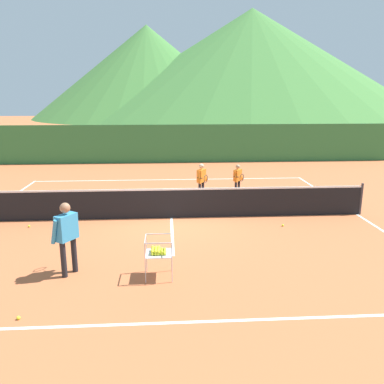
{
  "coord_description": "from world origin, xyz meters",
  "views": [
    {
      "loc": [
        -0.11,
        -12.13,
        3.9
      ],
      "look_at": [
        0.6,
        -1.0,
        1.1
      ],
      "focal_mm": 36.92,
      "sensor_mm": 36.0,
      "label": 1
    }
  ],
  "objects": [
    {
      "name": "ground_plane",
      "position": [
        0.0,
        0.0,
        0.0
      ],
      "size": [
        120.0,
        120.0,
        0.0
      ],
      "primitive_type": "plane",
      "color": "#BC6038"
    },
    {
      "name": "line_baseline_near",
      "position": [
        0.0,
        -6.0,
        0.0
      ],
      "size": [
        12.29,
        0.08,
        0.01
      ],
      "primitive_type": "cube",
      "color": "white",
      "rests_on": "ground"
    },
    {
      "name": "line_baseline_far",
      "position": [
        0.0,
        5.79,
        0.0
      ],
      "size": [
        12.29,
        0.08,
        0.01
      ],
      "primitive_type": "cube",
      "color": "white",
      "rests_on": "ground"
    },
    {
      "name": "line_sideline_east",
      "position": [
        6.14,
        0.0,
        0.0
      ],
      "size": [
        0.08,
        11.79,
        0.01
      ],
      "primitive_type": "cube",
      "color": "white",
      "rests_on": "ground"
    },
    {
      "name": "line_service_center",
      "position": [
        0.0,
        0.0,
        0.0
      ],
      "size": [
        0.08,
        6.16,
        0.01
      ],
      "primitive_type": "cube",
      "color": "white",
      "rests_on": "ground"
    },
    {
      "name": "tennis_net",
      "position": [
        0.0,
        0.0,
        0.5
      ],
      "size": [
        12.56,
        0.08,
        1.05
      ],
      "color": "#333338",
      "rests_on": "ground"
    },
    {
      "name": "instructor",
      "position": [
        -2.3,
        -3.91,
        0.99
      ],
      "size": [
        0.55,
        0.82,
        1.64
      ],
      "color": "black",
      "rests_on": "ground"
    },
    {
      "name": "student_0",
      "position": [
        1.16,
        2.19,
        0.83
      ],
      "size": [
        0.46,
        0.73,
        1.37
      ],
      "color": "black",
      "rests_on": "ground"
    },
    {
      "name": "student_1",
      "position": [
        2.6,
        2.57,
        0.76
      ],
      "size": [
        0.45,
        0.68,
        1.25
      ],
      "color": "black",
      "rests_on": "ground"
    },
    {
      "name": "ball_cart",
      "position": [
        -0.34,
        -4.18,
        0.6
      ],
      "size": [
        0.58,
        0.58,
        0.9
      ],
      "color": "#B7B7BC",
      "rests_on": "ground"
    },
    {
      "name": "tennis_ball_0",
      "position": [
        3.34,
        -1.05,
        0.03
      ],
      "size": [
        0.07,
        0.07,
        0.07
      ],
      "primitive_type": "sphere",
      "color": "yellow",
      "rests_on": "ground"
    },
    {
      "name": "tennis_ball_2",
      "position": [
        -2.79,
        -5.71,
        0.03
      ],
      "size": [
        0.07,
        0.07,
        0.07
      ],
      "primitive_type": "sphere",
      "color": "yellow",
      "rests_on": "ground"
    },
    {
      "name": "tennis_ball_4",
      "position": [
        -4.27,
        -0.65,
        0.03
      ],
      "size": [
        0.07,
        0.07,
        0.07
      ],
      "primitive_type": "sphere",
      "color": "yellow",
      "rests_on": "ground"
    },
    {
      "name": "windscreen_fence",
      "position": [
        0.0,
        10.45,
        1.09
      ],
      "size": [
        27.03,
        0.08,
        2.18
      ],
      "primitive_type": "cube",
      "color": "#33753D",
      "rests_on": "ground"
    },
    {
      "name": "hill_0",
      "position": [
        13.72,
        54.3,
        8.47
      ],
      "size": [
        55.91,
        55.91,
        16.94
      ],
      "primitive_type": "cone",
      "color": "#427A38",
      "rests_on": "ground"
    },
    {
      "name": "hill_1",
      "position": [
        -3.07,
        55.12,
        7.22
      ],
      "size": [
        36.64,
        36.64,
        14.45
      ],
      "primitive_type": "cone",
      "color": "#427A38",
      "rests_on": "ground"
    }
  ]
}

